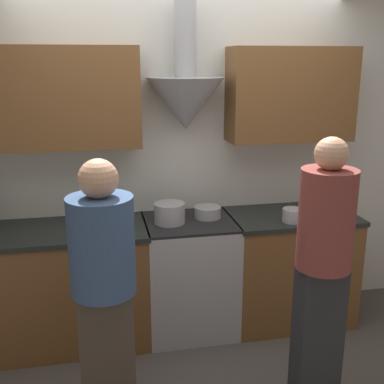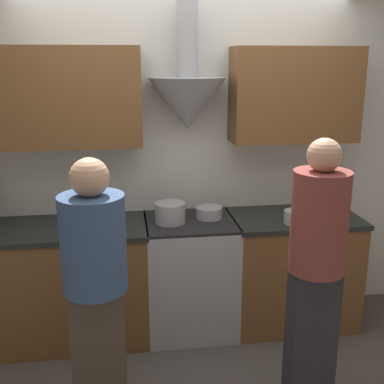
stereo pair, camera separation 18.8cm
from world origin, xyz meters
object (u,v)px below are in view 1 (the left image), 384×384
(stock_pot, at_px, (170,213))
(saucepan, at_px, (293,215))
(mixing_bowl, at_px, (208,212))
(person_foreground_left, at_px, (104,286))
(orange_fruit, at_px, (335,204))
(person_foreground_right, at_px, (323,268))
(stove_range, at_px, (189,275))

(stock_pot, bearing_deg, saucepan, -9.83)
(mixing_bowl, relative_size, person_foreground_left, 0.13)
(mixing_bowl, xyz_separation_m, orange_fruit, (1.06, 0.02, -0.00))
(orange_fruit, bearing_deg, person_foreground_right, -120.23)
(saucepan, bearing_deg, mixing_bowl, 159.70)
(stove_range, relative_size, mixing_bowl, 4.39)
(stock_pot, distance_m, orange_fruit, 1.36)
(mixing_bowl, height_order, saucepan, saucepan)
(stock_pot, distance_m, person_foreground_right, 1.26)
(person_foreground_right, bearing_deg, mixing_bowl, 109.81)
(orange_fruit, relative_size, person_foreground_left, 0.05)
(stock_pot, bearing_deg, stove_range, 6.62)
(stock_pot, distance_m, mixing_bowl, 0.31)
(orange_fruit, distance_m, person_foreground_right, 1.30)
(person_foreground_left, bearing_deg, stock_pot, 60.43)
(saucepan, height_order, person_foreground_right, person_foreground_right)
(orange_fruit, bearing_deg, person_foreground_left, -152.57)
(mixing_bowl, bearing_deg, saucepan, -20.30)
(mixing_bowl, distance_m, saucepan, 0.64)
(mixing_bowl, relative_size, person_foreground_right, 0.12)
(person_foreground_right, bearing_deg, stove_range, 117.41)
(person_foreground_left, bearing_deg, orange_fruit, 27.43)
(stove_range, distance_m, stock_pot, 0.54)
(person_foreground_left, distance_m, person_foreground_right, 1.22)
(orange_fruit, bearing_deg, mixing_bowl, -179.12)
(stove_range, height_order, person_foreground_left, person_foreground_left)
(person_foreground_right, bearing_deg, orange_fruit, 59.77)
(stock_pot, distance_m, saucepan, 0.91)
(person_foreground_left, height_order, person_foreground_right, person_foreground_right)
(stove_range, xyz_separation_m, saucepan, (0.75, -0.17, 0.49))
(stove_range, distance_m, saucepan, 0.91)
(stock_pot, distance_m, person_foreground_left, 1.02)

